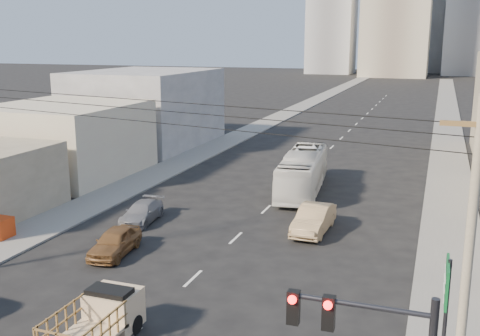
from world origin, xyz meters
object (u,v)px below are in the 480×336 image
Objects in this scene: sedan_brown at (115,242)px; green_sign at (446,299)px; sedan_tan at (314,219)px; utility_pole at (465,291)px; flatbed_pickup at (98,318)px; sedan_grey at (142,212)px; city_bus at (303,172)px.

green_sign is at bearing -32.51° from sedan_brown.
utility_pole is (7.49, -17.56, 4.38)m from sedan_tan.
sedan_grey is (-5.77, 13.50, -0.48)m from flatbed_pickup.
city_bus is 17.15m from sedan_brown.
sedan_brown reaches higher than sedan_grey.
green_sign is (7.16, -15.06, 2.94)m from sedan_tan.
sedan_tan is at bearing 3.49° from sedan_grey.
flatbed_pickup is 24.12m from city_bus.
green_sign is at bearing -62.52° from sedan_tan.
sedan_brown is 0.83× the size of green_sign.
sedan_brown is 0.85× the size of sedan_tan.
city_bus reaches higher than sedan_brown.
utility_pole is at bearing -38.63° from sedan_brown.
utility_pole is (18.09, -15.82, 4.57)m from sedan_grey.
sedan_tan is 16.93m from green_sign.
sedan_brown is at bearing 154.05° from green_sign.
green_sign reaches higher than sedan_grey.
city_bus is 2.21× the size of green_sign.
flatbed_pickup is 1.04× the size of sedan_grey.
flatbed_pickup is 13.19m from utility_pole.
sedan_brown is (-4.36, 8.15, -0.39)m from flatbed_pickup.
green_sign is at bearing 0.89° from flatbed_pickup.
flatbed_pickup is at bearing -105.55° from sedan_tan.
city_bus reaches higher than flatbed_pickup.
sedan_brown is 0.98× the size of sedan_grey.
sedan_tan reaches higher than sedan_grey.
sedan_grey is (-1.40, 5.36, -0.09)m from sedan_brown.
flatbed_pickup is 12.28m from green_sign.
sedan_tan is 1.15× the size of sedan_grey.
sedan_tan reaches higher than sedan_brown.
utility_pole is (0.34, -2.50, 1.44)m from green_sign.
city_bus is at bearing 61.42° from sedan_brown.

